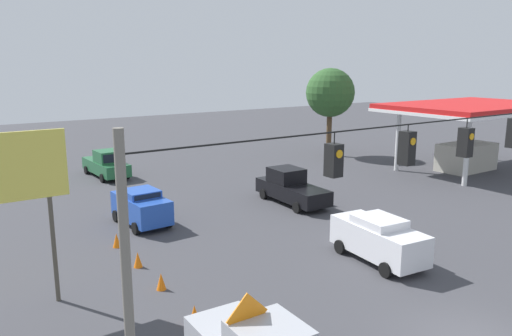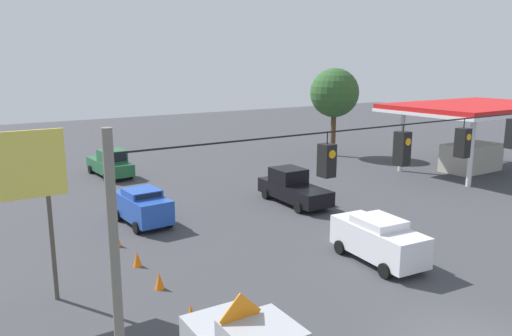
{
  "view_description": "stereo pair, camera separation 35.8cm",
  "coord_description": "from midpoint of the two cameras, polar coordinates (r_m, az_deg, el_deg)",
  "views": [
    {
      "loc": [
        13.5,
        7.79,
        8.59
      ],
      "look_at": [
        0.78,
        -10.95,
        3.79
      ],
      "focal_mm": 35.0,
      "sensor_mm": 36.0,
      "label": 1
    },
    {
      "loc": [
        13.2,
        7.99,
        8.59
      ],
      "look_at": [
        0.78,
        -10.95,
        3.79
      ],
      "focal_mm": 35.0,
      "sensor_mm": 36.0,
      "label": 2
    }
  ],
  "objects": [
    {
      "name": "overhead_signal_span",
      "position": [
        16.47,
        22.97,
        -1.62
      ],
      "size": [
        21.35,
        0.38,
        7.44
      ],
      "color": "slate",
      "rests_on": "ground_plane"
    },
    {
      "name": "sedan_white_crossing_near",
      "position": [
        22.65,
        14.24,
        -7.87
      ],
      "size": [
        2.38,
        4.73,
        2.0
      ],
      "color": "silver",
      "rests_on": "ground_plane"
    },
    {
      "name": "pickup_truck_black_oncoming_far",
      "position": [
        31.06,
        4.55,
        -2.26
      ],
      "size": [
        2.32,
        5.62,
        2.12
      ],
      "color": "black",
      "rests_on": "ground_plane"
    },
    {
      "name": "pickup_truck_green_withflow_deep",
      "position": [
        39.76,
        -16.07,
        0.46
      ],
      "size": [
        2.31,
        5.47,
        2.12
      ],
      "color": "#236038",
      "rests_on": "ground_plane"
    },
    {
      "name": "sedan_blue_withflow_far",
      "position": [
        27.59,
        -12.48,
        -4.26
      ],
      "size": [
        2.21,
        4.11,
        1.94
      ],
      "color": "#234CB2",
      "rests_on": "ground_plane"
    },
    {
      "name": "traffic_cone_second",
      "position": [
        17.51,
        -6.82,
        -16.23
      ],
      "size": [
        0.38,
        0.38,
        0.67
      ],
      "primitive_type": "cone",
      "color": "orange",
      "rests_on": "ground_plane"
    },
    {
      "name": "traffic_cone_third",
      "position": [
        20.04,
        -10.46,
        -12.55
      ],
      "size": [
        0.38,
        0.38,
        0.67
      ],
      "primitive_type": "cone",
      "color": "orange",
      "rests_on": "ground_plane"
    },
    {
      "name": "traffic_cone_fourth",
      "position": [
        22.27,
        -12.96,
        -10.09
      ],
      "size": [
        0.38,
        0.38,
        0.67
      ],
      "primitive_type": "cone",
      "color": "orange",
      "rests_on": "ground_plane"
    },
    {
      "name": "traffic_cone_fifth",
      "position": [
        24.79,
        -15.18,
        -7.9
      ],
      "size": [
        0.38,
        0.38,
        0.67
      ],
      "primitive_type": "cone",
      "color": "orange",
      "rests_on": "ground_plane"
    },
    {
      "name": "gas_station",
      "position": [
        43.36,
        23.88,
        4.81
      ],
      "size": [
        13.69,
        8.86,
        5.41
      ],
      "color": "red",
      "rests_on": "ground_plane"
    },
    {
      "name": "work_zone_sign",
      "position": [
        13.48,
        -0.99,
        -17.33
      ],
      "size": [
        1.27,
        0.06,
        2.84
      ],
      "color": "slate",
      "rests_on": "ground_plane"
    },
    {
      "name": "tree_horizon_left",
      "position": [
        46.87,
        9.17,
        8.44
      ],
      "size": [
        4.49,
        4.49,
        8.11
      ],
      "color": "#4C3823",
      "rests_on": "ground_plane"
    }
  ]
}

